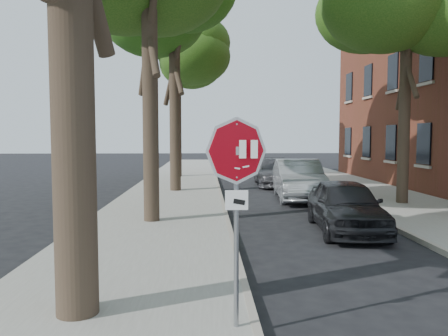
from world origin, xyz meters
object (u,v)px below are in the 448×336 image
object	(u,v)px
tree_right	(406,2)
stop_sign	(237,181)
car_a	(346,205)
car_b	(298,180)
car_c	(274,172)
tree_far	(177,57)
tree_mid_b	(174,9)

from	to	relation	value
tree_right	stop_sign	bearing A→B (deg)	-123.38
car_a	car_b	xyz separation A→B (m)	(0.00, 5.83, 0.10)
car_a	car_b	bearing A→B (deg)	94.99
car_b	car_c	world-z (taller)	car_b
stop_sign	tree_far	xyz separation A→B (m)	(-2.02, 21.14, 5.26)
tree_mid_b	tree_far	distance (m)	7.04
tree_far	car_c	distance (m)	9.39
tree_right	car_a	xyz separation A→B (m)	(-3.38, -4.21, -6.53)
tree_mid_b	tree_right	world-z (taller)	tree_mid_b
stop_sign	tree_mid_b	distance (m)	15.48
car_b	tree_right	bearing A→B (deg)	-21.12
car_a	car_c	xyz separation A→B (m)	(-0.16, 10.87, -0.01)
stop_sign	car_b	world-z (taller)	stop_sign
tree_mid_b	stop_sign	bearing A→B (deg)	-83.05
tree_far	car_c	xyz separation A→B (m)	(5.16, -4.35, -6.53)
tree_far	tree_mid_b	bearing A→B (deg)	-87.56
stop_sign	tree_far	size ratio (longest dim) A/B	0.28
car_a	stop_sign	bearing A→B (deg)	-114.14
stop_sign	tree_right	size ratio (longest dim) A/B	0.28
car_a	car_b	world-z (taller)	car_b
tree_right	car_b	size ratio (longest dim) A/B	1.95
car_b	car_a	bearing A→B (deg)	-85.55
tree_mid_b	car_c	xyz separation A→B (m)	(4.86, 2.64, -7.32)
tree_far	car_a	world-z (taller)	tree_far
tree_mid_b	car_a	world-z (taller)	tree_mid_b
tree_right	car_b	bearing A→B (deg)	154.43
stop_sign	tree_mid_b	world-z (taller)	tree_mid_b
stop_sign	car_c	distance (m)	17.13
stop_sign	car_a	distance (m)	6.90
tree_far	tree_right	distance (m)	14.02
tree_mid_b	car_b	distance (m)	9.11
car_c	tree_far	bearing A→B (deg)	142.60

